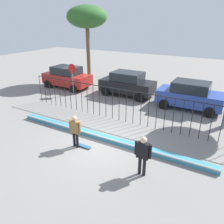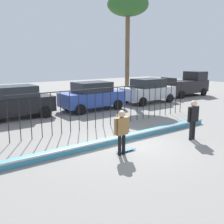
{
  "view_description": "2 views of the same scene",
  "coord_description": "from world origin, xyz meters",
  "views": [
    {
      "loc": [
        5.28,
        -7.86,
        5.76
      ],
      "look_at": [
        0.02,
        1.39,
        1.26
      ],
      "focal_mm": 35.56,
      "sensor_mm": 36.0,
      "label": 1
    },
    {
      "loc": [
        -6.39,
        -7.64,
        3.42
      ],
      "look_at": [
        -0.11,
        0.91,
        1.24
      ],
      "focal_mm": 41.68,
      "sensor_mm": 36.0,
      "label": 2
    }
  ],
  "objects": [
    {
      "name": "ground_plane",
      "position": [
        0.0,
        0.0,
        0.0
      ],
      "size": [
        60.0,
        60.0,
        0.0
      ],
      "primitive_type": "plane",
      "color": "gray"
    },
    {
      "name": "bowl_coping_ledge",
      "position": [
        0.0,
        0.6,
        0.12
      ],
      "size": [
        11.0,
        0.4,
        0.27
      ],
      "color": "teal",
      "rests_on": "ground"
    },
    {
      "name": "perimeter_fence",
      "position": [
        0.0,
        3.11,
        1.21
      ],
      "size": [
        14.04,
        0.04,
        1.99
      ],
      "color": "black",
      "rests_on": "ground"
    },
    {
      "name": "skateboarder",
      "position": [
        -0.83,
        -0.65,
        0.99
      ],
      "size": [
        0.66,
        0.25,
        1.64
      ],
      "rotation": [
        0.0,
        0.0,
        0.45
      ],
      "color": "black",
      "rests_on": "ground"
    },
    {
      "name": "skateboard",
      "position": [
        -0.49,
        -0.5,
        0.06
      ],
      "size": [
        0.8,
        0.2,
        0.07
      ],
      "rotation": [
        0.0,
        0.0,
        -0.17
      ],
      "color": "#26598C",
      "rests_on": "ground"
    },
    {
      "name": "camera_operator",
      "position": [
        2.75,
        -1.02,
        1.03
      ],
      "size": [
        0.69,
        0.26,
        1.71
      ],
      "rotation": [
        0.0,
        0.0,
        2.99
      ],
      "color": "black",
      "rests_on": "ground"
    },
    {
      "name": "parked_car_black",
      "position": [
        -2.15,
        7.66,
        0.97
      ],
      "size": [
        4.3,
        2.12,
        1.9
      ],
      "rotation": [
        0.0,
        0.0,
        -0.03
      ],
      "color": "black",
      "rests_on": "ground"
    },
    {
      "name": "parked_car_blue",
      "position": [
        2.81,
        7.16,
        0.97
      ],
      "size": [
        4.3,
        2.12,
        1.9
      ],
      "rotation": [
        0.0,
        0.0,
        0.06
      ],
      "color": "#2D479E",
      "rests_on": "ground"
    },
    {
      "name": "parked_car_silver",
      "position": [
        7.94,
        7.06,
        0.97
      ],
      "size": [
        4.3,
        2.12,
        1.9
      ],
      "rotation": [
        0.0,
        0.0,
        -0.01
      ],
      "color": "#B7BABF",
      "rests_on": "ground"
    },
    {
      "name": "pickup_truck",
      "position": [
        13.62,
        7.81,
        1.04
      ],
      "size": [
        4.7,
        2.12,
        2.24
      ],
      "rotation": [
        0.0,
        0.0,
        -0.01
      ],
      "color": "black",
      "rests_on": "ground"
    },
    {
      "name": "palm_tree_tall",
      "position": [
        7.75,
        9.46,
        7.52
      ],
      "size": [
        3.33,
        3.33,
        8.61
      ],
      "color": "brown",
      "rests_on": "ground"
    }
  ]
}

